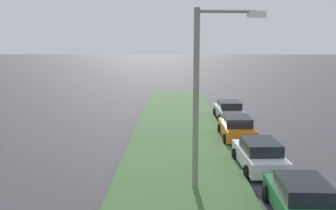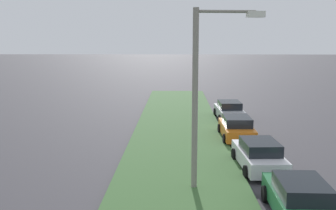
{
  "view_description": "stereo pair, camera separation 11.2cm",
  "coord_description": "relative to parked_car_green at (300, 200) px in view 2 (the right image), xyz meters",
  "views": [
    {
      "loc": [
        -5.66,
        6.5,
        6.3
      ],
      "look_at": [
        19.54,
        6.92,
        1.93
      ],
      "focal_mm": 41.16,
      "sensor_mm": 36.0,
      "label": 1
    },
    {
      "loc": [
        -5.66,
        6.39,
        6.3
      ],
      "look_at": [
        19.54,
        6.92,
        1.93
      ],
      "focal_mm": 41.16,
      "sensor_mm": 36.0,
      "label": 2
    }
  ],
  "objects": [
    {
      "name": "parked_car_orange",
      "position": [
        11.01,
        0.52,
        0.0
      ],
      "size": [
        4.31,
        2.04,
        1.47
      ],
      "rotation": [
        0.0,
        0.0,
        0.01
      ],
      "color": "orange",
      "rests_on": "ground"
    },
    {
      "name": "parked_car_silver",
      "position": [
        16.95,
        0.18,
        0.0
      ],
      "size": [
        4.36,
        2.14,
        1.47
      ],
      "rotation": [
        0.0,
        0.0,
        0.04
      ],
      "color": "#B2B5BA",
      "rests_on": "ground"
    },
    {
      "name": "grass_median",
      "position": [
        2.81,
        4.21,
        -0.66
      ],
      "size": [
        60.0,
        6.0,
        0.12
      ],
      "primitive_type": "cube",
      "color": "#3D6633",
      "rests_on": "ground"
    },
    {
      "name": "parked_car_green",
      "position": [
        0.0,
        0.0,
        0.0
      ],
      "size": [
        4.35,
        2.11,
        1.47
      ],
      "rotation": [
        0.0,
        0.0,
        -0.03
      ],
      "color": "#1E6B38",
      "rests_on": "ground"
    },
    {
      "name": "parked_car_white",
      "position": [
        5.22,
        0.33,
        0.0
      ],
      "size": [
        4.39,
        2.19,
        1.47
      ],
      "rotation": [
        0.0,
        0.0,
        0.05
      ],
      "color": "silver",
      "rests_on": "ground"
    },
    {
      "name": "streetlight",
      "position": [
        2.67,
        3.24,
        3.67
      ],
      "size": [
        0.61,
        2.87,
        7.5
      ],
      "color": "gray",
      "rests_on": "ground"
    }
  ]
}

